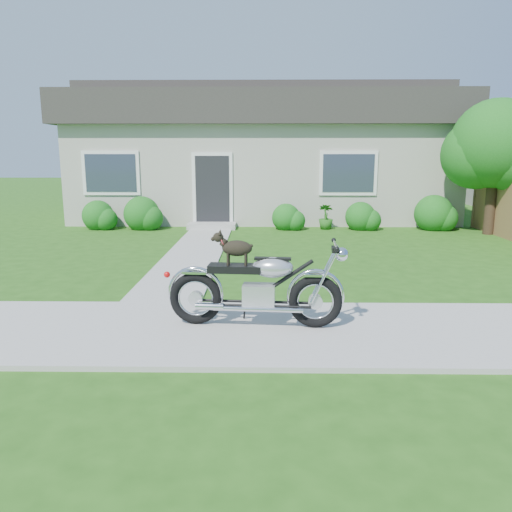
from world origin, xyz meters
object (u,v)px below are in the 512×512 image
(tree_near, at_px, (501,148))
(motorcycle_with_dog, at_px, (258,286))
(potted_plant_right, at_px, (326,217))
(potted_plant_left, at_px, (137,216))
(house, at_px, (263,154))

(tree_near, relative_size, motorcycle_with_dog, 1.61)
(tree_near, xyz_separation_m, potted_plant_right, (-4.44, 0.94, -1.93))
(potted_plant_left, distance_m, potted_plant_right, 5.50)
(house, bearing_deg, motorcycle_with_dog, -90.23)
(house, relative_size, potted_plant_right, 17.13)
(house, distance_m, potted_plant_left, 5.34)
(house, xyz_separation_m, potted_plant_right, (1.83, -3.44, -1.79))
(house, height_order, tree_near, house)
(potted_plant_right, distance_m, motorcycle_with_dog, 8.66)
(tree_near, bearing_deg, house, 145.02)
(tree_near, relative_size, potted_plant_left, 4.60)
(potted_plant_left, xyz_separation_m, motorcycle_with_dog, (3.63, -8.45, 0.16))
(tree_near, distance_m, potted_plant_left, 10.17)
(house, xyz_separation_m, potted_plant_left, (-3.67, -3.44, -1.77))
(tree_near, height_order, potted_plant_right, tree_near)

